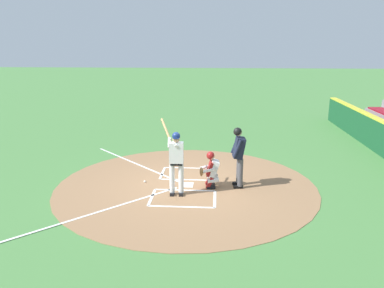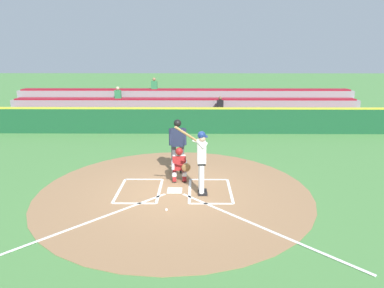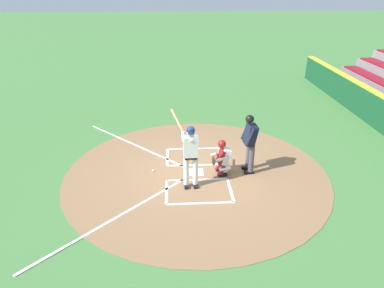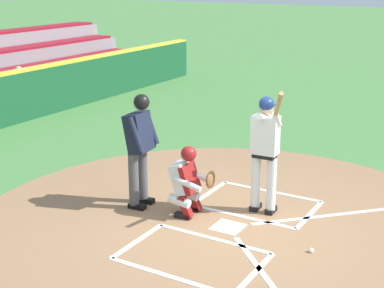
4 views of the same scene
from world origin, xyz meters
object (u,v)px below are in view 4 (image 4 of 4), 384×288
at_px(batter, 265,146).
at_px(plate_umpire, 140,143).
at_px(catcher, 188,179).
at_px(baseball, 311,251).

relative_size(batter, plate_umpire, 1.14).
height_order(batter, plate_umpire, batter).
bearing_deg(catcher, baseball, 83.05).
distance_m(batter, baseball, 1.79).
relative_size(catcher, baseball, 15.27).
bearing_deg(catcher, batter, 123.76).
distance_m(batter, plate_umpire, 1.97).
xyz_separation_m(batter, plate_umpire, (0.76, -1.82, -0.02)).
height_order(catcher, plate_umpire, plate_umpire).
bearing_deg(batter, baseball, 50.51).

